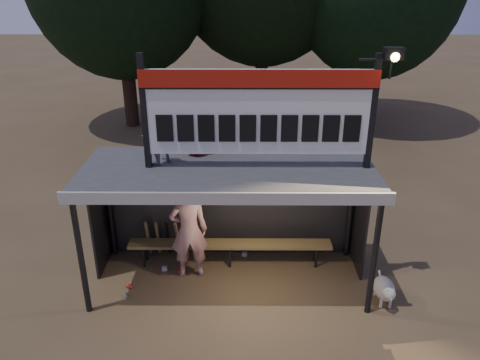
# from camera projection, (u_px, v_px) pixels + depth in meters

# --- Properties ---
(ground) EXTENTS (80.00, 80.00, 0.00)m
(ground) POSITION_uv_depth(u_px,v_px,m) (229.00, 280.00, 8.89)
(ground) COLOR #4E3C27
(ground) RESTS_ON ground
(player) EXTENTS (0.75, 0.54, 1.93)m
(player) POSITION_uv_depth(u_px,v_px,m) (189.00, 231.00, 8.67)
(player) COLOR silver
(player) RESTS_ON ground
(child_a) EXTENTS (0.62, 0.62, 1.02)m
(child_a) POSITION_uv_depth(u_px,v_px,m) (155.00, 135.00, 7.90)
(child_a) COLOR gray
(child_a) RESTS_ON dugout_shelter
(child_b) EXTENTS (0.46, 0.33, 0.89)m
(child_b) POSITION_uv_depth(u_px,v_px,m) (196.00, 131.00, 8.32)
(child_b) COLOR maroon
(child_b) RESTS_ON dugout_shelter
(dugout_shelter) EXTENTS (5.10, 2.08, 2.32)m
(dugout_shelter) POSITION_uv_depth(u_px,v_px,m) (229.00, 186.00, 8.37)
(dugout_shelter) COLOR #3E3E40
(dugout_shelter) RESTS_ON ground
(scoreboard_assembly) EXTENTS (4.10, 0.27, 1.99)m
(scoreboard_assembly) POSITION_uv_depth(u_px,v_px,m) (262.00, 110.00, 7.54)
(scoreboard_assembly) COLOR black
(scoreboard_assembly) RESTS_ON dugout_shelter
(bench) EXTENTS (4.00, 0.35, 0.48)m
(bench) POSITION_uv_depth(u_px,v_px,m) (230.00, 245.00, 9.22)
(bench) COLOR olive
(bench) RESTS_ON ground
(dog) EXTENTS (0.36, 0.81, 0.49)m
(dog) POSITION_uv_depth(u_px,v_px,m) (385.00, 289.00, 8.17)
(dog) COLOR beige
(dog) RESTS_ON ground
(bats) EXTENTS (0.68, 0.35, 0.84)m
(bats) POSITION_uv_depth(u_px,v_px,m) (163.00, 238.00, 9.48)
(bats) COLOR olive
(bats) RESTS_ON ground
(litter) EXTENTS (2.26, 1.49, 0.08)m
(litter) POSITION_uv_depth(u_px,v_px,m) (172.00, 274.00, 9.00)
(litter) COLOR #A7271C
(litter) RESTS_ON ground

